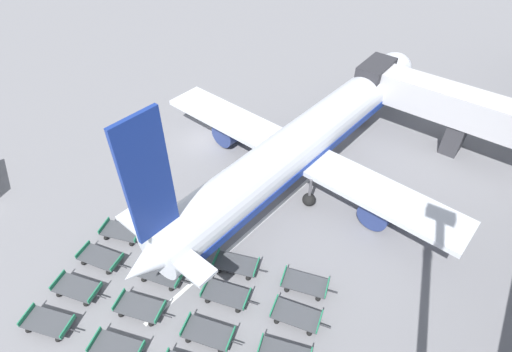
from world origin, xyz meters
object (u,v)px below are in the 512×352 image
airplane (303,143)px  baggage_dolly_row_mid_b_col_d (296,316)px  baggage_dolly_row_mid_a_col_a (77,288)px  baggage_dolly_row_mid_b_col_b (161,274)px  baggage_dolly_row_mid_a_col_b (140,308)px  baggage_dolly_row_far_col_c (236,264)px  baggage_dolly_row_mid_b_col_a (101,258)px  baggage_dolly_row_far_col_b (178,245)px  baggage_dolly_row_far_col_d (305,284)px  baggage_dolly_row_near_col_b (117,348)px  baggage_dolly_row_far_col_a (122,232)px  baggage_dolly_row_mid_a_col_c (208,333)px  baggage_dolly_row_near_col_a (48,323)px  baggage_dolly_row_mid_b_col_c (226,295)px

airplane → baggage_dolly_row_mid_b_col_d: bearing=-62.8°
baggage_dolly_row_mid_a_col_a → baggage_dolly_row_mid_b_col_b: same height
baggage_dolly_row_mid_a_col_a → baggage_dolly_row_mid_a_col_b: same height
baggage_dolly_row_far_col_c → airplane: bearing=95.2°
baggage_dolly_row_mid_b_col_a → baggage_dolly_row_mid_b_col_b: (4.61, 1.37, 0.00)m
baggage_dolly_row_mid_b_col_d → baggage_dolly_row_far_col_c: (-5.46, 1.13, 0.00)m
baggage_dolly_row_far_col_b → baggage_dolly_row_far_col_d: 9.71m
baggage_dolly_row_near_col_b → baggage_dolly_row_far_col_d: size_ratio=1.00×
baggage_dolly_row_far_col_b → baggage_dolly_row_mid_b_col_b: bearing=-73.8°
baggage_dolly_row_mid_b_col_d → baggage_dolly_row_far_col_a: same height
baggage_dolly_row_mid_a_col_b → baggage_dolly_row_far_col_a: bearing=146.3°
baggage_dolly_row_mid_a_col_c → baggage_dolly_row_mid_b_col_d: 5.62m
baggage_dolly_row_mid_a_col_c → baggage_dolly_row_mid_b_col_a: 10.00m
baggage_dolly_row_near_col_a → baggage_dolly_row_far_col_c: size_ratio=1.00×
baggage_dolly_row_mid_b_col_d → baggage_dolly_row_near_col_b: bearing=-136.1°
baggage_dolly_row_mid_b_col_c → baggage_dolly_row_far_col_b: (-5.44, 1.37, 0.00)m
baggage_dolly_row_near_col_a → baggage_dolly_row_far_col_c: 12.43m
baggage_dolly_row_near_col_b → baggage_dolly_row_far_col_a: 9.22m
baggage_dolly_row_mid_b_col_d → baggage_dolly_row_far_col_d: (-0.63, 2.38, 0.00)m
baggage_dolly_row_mid_b_col_b → baggage_dolly_row_mid_b_col_c: (4.71, 1.14, 0.00)m
baggage_dolly_row_mid_b_col_c → baggage_dolly_row_near_col_a: bearing=-136.9°
baggage_dolly_row_mid_b_col_d → baggage_dolly_row_far_col_d: bearing=104.9°
airplane → baggage_dolly_row_far_col_c: (1.04, -11.55, -3.02)m
airplane → baggage_dolly_row_mid_b_col_b: 15.59m
baggage_dolly_row_mid_b_col_a → baggage_dolly_row_mid_b_col_c: same height
baggage_dolly_row_far_col_a → airplane: bearing=60.0°
baggage_dolly_row_mid_a_col_c → baggage_dolly_row_mid_b_col_c: (-0.67, 2.76, 0.00)m
baggage_dolly_row_mid_b_col_c → baggage_dolly_row_far_col_a: same height
airplane → baggage_dolly_row_mid_b_col_c: airplane is taller
baggage_dolly_row_mid_a_col_b → baggage_dolly_row_mid_b_col_d: size_ratio=1.00×
baggage_dolly_row_mid_b_col_b → baggage_dolly_row_far_col_a: same height
baggage_dolly_row_near_col_a → baggage_dolly_row_near_col_b: 5.01m
baggage_dolly_row_near_col_b → baggage_dolly_row_far_col_c: (2.51, 8.80, 0.00)m
baggage_dolly_row_near_col_a → baggage_dolly_row_mid_a_col_b: bearing=43.4°
baggage_dolly_row_mid_a_col_b → baggage_dolly_row_far_col_c: (3.28, 6.13, 0.00)m
baggage_dolly_row_mid_b_col_b → baggage_dolly_row_far_col_b: same height
airplane → baggage_dolly_row_far_col_a: bearing=-120.0°
baggage_dolly_row_mid_a_col_c → baggage_dolly_row_far_col_c: same height
baggage_dolly_row_near_col_b → baggage_dolly_row_mid_b_col_c: (3.33, 6.46, 0.00)m
baggage_dolly_row_mid_a_col_b → baggage_dolly_row_far_col_d: 10.97m
baggage_dolly_row_near_col_a → baggage_dolly_row_near_col_b: bearing=13.9°
baggage_dolly_row_mid_b_col_b → baggage_dolly_row_mid_b_col_d: same height
baggage_dolly_row_far_col_d → baggage_dolly_row_mid_a_col_b: bearing=-137.7°
baggage_dolly_row_mid_a_col_a → baggage_dolly_row_far_col_a: same height
airplane → baggage_dolly_row_mid_b_col_a: size_ratio=9.48×
baggage_dolly_row_near_col_a → baggage_dolly_row_mid_a_col_c: same height
airplane → baggage_dolly_row_far_col_b: airplane is taller
baggage_dolly_row_mid_b_col_b → baggage_dolly_row_far_col_c: size_ratio=1.00×
baggage_dolly_row_mid_b_col_a → baggage_dolly_row_far_col_d: size_ratio=1.00×
baggage_dolly_row_far_col_d → baggage_dolly_row_far_col_a: bearing=-165.7°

